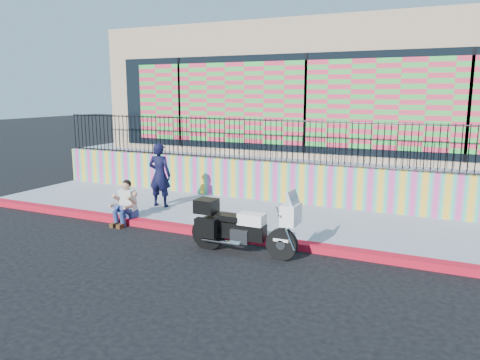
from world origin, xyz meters
The scene contains 10 objects.
ground centered at (0.00, 0.00, 0.00)m, with size 90.00×90.00×0.00m, color black.
red_curb centered at (0.00, 0.00, 0.07)m, with size 16.00×0.30×0.15m, color #B10C29.
sidewalk centered at (0.00, 1.65, 0.07)m, with size 16.00×3.00×0.15m, color #8C93A8.
mural_wall centered at (0.00, 3.25, 0.70)m, with size 16.00×0.20×1.10m, color #DA3991.
metal_fence centered at (0.00, 3.25, 1.85)m, with size 15.80×0.04×1.20m, color black, non-canonical shape.
elevated_platform centered at (0.00, 8.35, 0.62)m, with size 16.00×10.00×1.25m, color #8C93A8.
storefront_building centered at (0.00, 8.13, 3.25)m, with size 14.00×8.06×4.00m.
police_motorcycle centered at (0.29, -0.74, 0.58)m, with size 2.21×0.73×1.38m.
police_officer centered at (-3.10, 1.33, 1.00)m, with size 0.62×0.41×1.71m, color black.
seated_man centered at (-3.16, -0.10, 0.45)m, with size 0.54×0.71×1.06m.
Camera 1 is at (4.07, -8.82, 3.17)m, focal length 35.00 mm.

